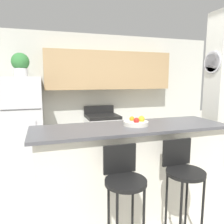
{
  "coord_description": "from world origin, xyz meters",
  "views": [
    {
      "loc": [
        -1.0,
        -2.34,
        1.64
      ],
      "look_at": [
        0.0,
        0.77,
        1.14
      ],
      "focal_mm": 35.0,
      "sensor_mm": 36.0,
      "label": 1
    }
  ],
  "objects": [
    {
      "name": "counter_bar",
      "position": [
        0.0,
        0.0,
        0.55
      ],
      "size": [
        2.33,
        0.73,
        1.09
      ],
      "color": "silver",
      "rests_on": "ground_plane"
    },
    {
      "name": "refrigerator",
      "position": [
        -1.33,
        1.82,
        0.84
      ],
      "size": [
        0.66,
        0.71,
        1.68
      ],
      "color": "silver",
      "rests_on": "ground_plane"
    },
    {
      "name": "pillar_right",
      "position": [
        1.46,
        0.18,
        1.28
      ],
      "size": [
        0.38,
        0.32,
        2.55
      ],
      "color": "silver",
      "rests_on": "ground_plane"
    },
    {
      "name": "trash_bin",
      "position": [
        -0.78,
        1.57,
        0.19
      ],
      "size": [
        0.28,
        0.28,
        0.38
      ],
      "color": "black",
      "rests_on": "ground_plane"
    },
    {
      "name": "wall_back",
      "position": [
        0.15,
        2.14,
        1.5
      ],
      "size": [
        5.6,
        0.38,
        2.55
      ],
      "color": "silver",
      "rests_on": "ground_plane"
    },
    {
      "name": "potted_plant_on_fridge",
      "position": [
        -1.33,
        1.82,
        1.89
      ],
      "size": [
        0.3,
        0.3,
        0.41
      ],
      "color": "silver",
      "rests_on": "refrigerator"
    },
    {
      "name": "bar_stool_right",
      "position": [
        0.32,
        -0.59,
        0.69
      ],
      "size": [
        0.38,
        0.38,
        1.02
      ],
      "color": "black",
      "rests_on": "ground_plane"
    },
    {
      "name": "bar_stool_left",
      "position": [
        -0.32,
        -0.59,
        0.69
      ],
      "size": [
        0.38,
        0.38,
        1.02
      ],
      "color": "black",
      "rests_on": "ground_plane"
    },
    {
      "name": "ground_plane",
      "position": [
        0.0,
        0.0,
        0.0
      ],
      "size": [
        14.0,
        14.0,
        0.0
      ],
      "primitive_type": "plane",
      "color": "beige"
    },
    {
      "name": "fruit_bowl",
      "position": [
        0.06,
        0.0,
        1.12
      ],
      "size": [
        0.3,
        0.3,
        0.11
      ],
      "color": "silver",
      "rests_on": "counter_bar"
    },
    {
      "name": "stove_range",
      "position": [
        0.15,
        1.88,
        0.46
      ],
      "size": [
        0.65,
        0.6,
        1.07
      ],
      "color": "white",
      "rests_on": "ground_plane"
    }
  ]
}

